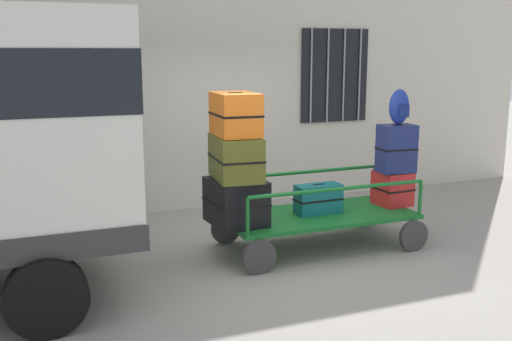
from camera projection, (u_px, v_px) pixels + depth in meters
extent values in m
plane|color=gray|center=(265.00, 254.00, 7.07)|extent=(40.00, 40.00, 0.00)
cube|color=beige|center=(202.00, 44.00, 8.84)|extent=(12.00, 0.30, 5.00)
cube|color=black|center=(81.00, 80.00, 8.13)|extent=(1.20, 0.04, 1.50)
cylinder|color=gray|center=(47.00, 81.00, 7.93)|extent=(0.03, 0.03, 1.50)
cylinder|color=gray|center=(70.00, 80.00, 8.04)|extent=(0.03, 0.03, 1.50)
cylinder|color=gray|center=(93.00, 80.00, 8.15)|extent=(0.03, 0.03, 1.50)
cylinder|color=gray|center=(114.00, 80.00, 8.26)|extent=(0.03, 0.03, 1.50)
cube|color=black|center=(335.00, 76.00, 9.59)|extent=(1.20, 0.04, 1.50)
cylinder|color=gray|center=(311.00, 76.00, 9.39)|extent=(0.03, 0.03, 1.50)
cylinder|color=gray|center=(328.00, 76.00, 9.50)|extent=(0.03, 0.03, 1.50)
cylinder|color=gray|center=(344.00, 76.00, 9.61)|extent=(0.03, 0.03, 1.50)
cylinder|color=gray|center=(360.00, 75.00, 9.72)|extent=(0.03, 0.03, 1.50)
cylinder|color=black|center=(47.00, 297.00, 4.96)|extent=(0.70, 0.22, 0.70)
cube|color=#146023|center=(318.00, 215.00, 7.23)|extent=(2.33, 1.08, 0.05)
cylinder|color=#383838|center=(414.00, 236.00, 7.13)|extent=(0.38, 0.06, 0.38)
cylinder|color=#383838|center=(364.00, 213.00, 8.15)|extent=(0.38, 0.06, 0.38)
cylinder|color=#383838|center=(259.00, 257.00, 6.39)|extent=(0.38, 0.06, 0.38)
cylinder|color=#383838|center=(226.00, 229.00, 7.41)|extent=(0.38, 0.06, 0.38)
cylinder|color=#146023|center=(420.00, 198.00, 7.13)|extent=(0.04, 0.04, 0.42)
cylinder|color=#146023|center=(374.00, 181.00, 8.05)|extent=(0.04, 0.04, 0.42)
cylinder|color=#146023|center=(248.00, 217.00, 6.31)|extent=(0.04, 0.04, 0.42)
cylinder|color=#146023|center=(218.00, 196.00, 7.23)|extent=(0.04, 0.04, 0.42)
cylinder|color=#146023|center=(340.00, 189.00, 6.68)|extent=(2.25, 0.04, 0.04)
cylinder|color=#146023|center=(301.00, 172.00, 7.59)|extent=(2.25, 0.04, 0.04)
cube|color=black|center=(236.00, 202.00, 6.75)|extent=(0.62, 0.72, 0.52)
cube|color=black|center=(236.00, 202.00, 6.75)|extent=(0.63, 0.73, 0.02)
cube|color=black|center=(236.00, 180.00, 6.70)|extent=(0.16, 0.04, 0.02)
cube|color=#4C5119|center=(236.00, 158.00, 6.65)|extent=(0.54, 0.79, 0.49)
cube|color=black|center=(236.00, 158.00, 6.65)|extent=(0.55, 0.81, 0.02)
cube|color=black|center=(236.00, 137.00, 6.60)|extent=(0.16, 0.04, 0.02)
cube|color=orange|center=(235.00, 114.00, 6.55)|extent=(0.48, 0.67, 0.48)
cube|color=black|center=(235.00, 114.00, 6.55)|extent=(0.49, 0.68, 0.02)
cube|color=black|center=(235.00, 93.00, 6.50)|extent=(0.16, 0.04, 0.02)
cube|color=#0F5960|center=(318.00, 199.00, 7.19)|extent=(0.58, 0.26, 0.36)
cube|color=black|center=(318.00, 199.00, 7.19)|extent=(0.59, 0.27, 0.02)
cube|color=black|center=(319.00, 185.00, 7.16)|extent=(0.16, 0.04, 0.02)
cube|color=#B21E1E|center=(392.00, 188.00, 7.59)|extent=(0.41, 0.44, 0.44)
cube|color=black|center=(392.00, 188.00, 7.59)|extent=(0.42, 0.45, 0.02)
cube|color=black|center=(393.00, 172.00, 7.55)|extent=(0.14, 0.04, 0.02)
cube|color=navy|center=(396.00, 149.00, 7.45)|extent=(0.46, 0.33, 0.61)
cube|color=black|center=(396.00, 149.00, 7.45)|extent=(0.47, 0.34, 0.02)
cube|color=black|center=(398.00, 125.00, 7.39)|extent=(0.16, 0.04, 0.02)
ellipsoid|color=navy|center=(399.00, 107.00, 7.33)|extent=(0.27, 0.19, 0.44)
cube|color=navy|center=(403.00, 111.00, 7.26)|extent=(0.14, 0.06, 0.15)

